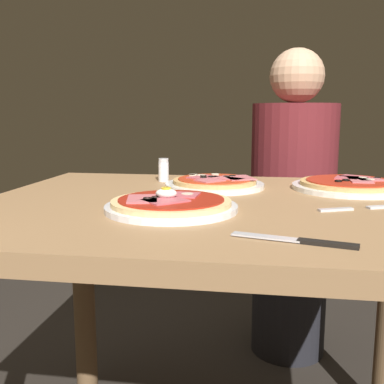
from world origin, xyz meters
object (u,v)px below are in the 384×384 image
object	(u,v)px
pizza_across_left	(215,183)
fork	(348,209)
salt_shaker	(164,170)
knife	(302,241)
dining_table	(218,255)
diner_person	(292,214)
pizza_across_right	(350,185)
pizza_foreground	(171,205)

from	to	relation	value
pizza_across_left	fork	size ratio (longest dim) A/B	1.74
salt_shaker	knife	bearing A→B (deg)	-59.51
salt_shaker	dining_table	bearing A→B (deg)	-56.30
knife	diner_person	xyz separation A→B (m)	(0.05, 1.08, -0.19)
fork	knife	size ratio (longest dim) A/B	0.78
dining_table	pizza_across_right	xyz separation A→B (m)	(0.32, 0.22, 0.13)
pizza_across_left	pizza_across_right	bearing A→B (deg)	3.50
diner_person	pizza_foreground	bearing A→B (deg)	71.37
pizza_foreground	knife	distance (m)	0.32
diner_person	dining_table	bearing A→B (deg)	74.71
dining_table	pizza_across_right	size ratio (longest dim) A/B	3.69
pizza_across_left	fork	distance (m)	0.39
pizza_foreground	pizza_across_right	world-z (taller)	pizza_foreground
pizza_foreground	pizza_across_right	bearing A→B (deg)	38.78
pizza_across_right	salt_shaker	size ratio (longest dim) A/B	4.37
dining_table	pizza_foreground	world-z (taller)	pizza_foreground
pizza_foreground	pizza_across_left	size ratio (longest dim) A/B	1.03
knife	salt_shaker	xyz separation A→B (m)	(-0.35, 0.59, 0.03)
dining_table	knife	size ratio (longest dim) A/B	5.60
pizza_foreground	salt_shaker	world-z (taller)	salt_shaker
pizza_across_left	diner_person	bearing A→B (deg)	67.32
pizza_foreground	pizza_across_left	xyz separation A→B (m)	(0.06, 0.30, -0.00)
pizza_foreground	knife	world-z (taller)	pizza_foreground
pizza_foreground	diner_person	world-z (taller)	diner_person
pizza_foreground	pizza_across_right	xyz separation A→B (m)	(0.41, 0.33, -0.00)
pizza_across_right	fork	bearing A→B (deg)	-100.52
dining_table	pizza_across_left	xyz separation A→B (m)	(-0.03, 0.20, 0.13)
pizza_foreground	diner_person	size ratio (longest dim) A/B	0.23
pizza_across_left	knife	xyz separation A→B (m)	(0.19, -0.50, -0.01)
pizza_across_left	pizza_foreground	bearing A→B (deg)	-100.49
pizza_foreground	salt_shaker	size ratio (longest dim) A/B	4.04
pizza_across_right	knife	size ratio (longest dim) A/B	1.52
dining_table	pizza_across_right	world-z (taller)	pizza_across_right
dining_table	salt_shaker	size ratio (longest dim) A/B	16.15
pizza_across_right	diner_person	xyz separation A→B (m)	(-0.11, 0.55, -0.20)
pizza_across_right	salt_shaker	xyz separation A→B (m)	(-0.51, 0.06, 0.02)
knife	dining_table	bearing A→B (deg)	117.36
fork	knife	distance (m)	0.28
pizza_foreground	diner_person	distance (m)	0.95
pizza_across_left	pizza_across_right	xyz separation A→B (m)	(0.35, 0.02, -0.00)
diner_person	knife	bearing A→B (deg)	87.33
fork	diner_person	world-z (taller)	diner_person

